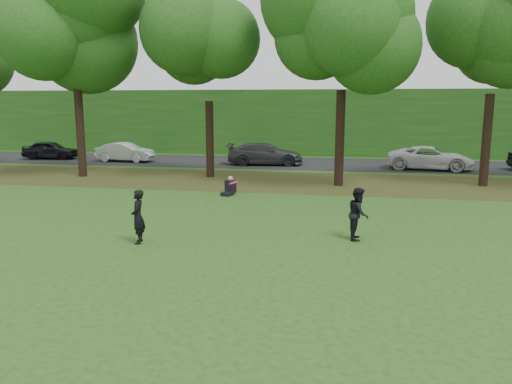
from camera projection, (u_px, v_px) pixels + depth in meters
ground at (178, 255)px, 13.46m from camera, size 120.00×120.00×0.00m
leaf_litter at (261, 181)px, 26.03m from camera, size 60.00×7.00×0.01m
street at (282, 163)px, 33.77m from camera, size 70.00×7.00×0.02m
far_hedge at (292, 122)px, 39.14m from camera, size 70.00×3.00×5.00m
player_left at (138, 217)px, 14.43m from camera, size 0.52×0.66×1.58m
player_right at (358, 214)px, 14.84m from camera, size 0.63×0.79×1.57m
parked_cars at (310, 155)px, 31.95m from camera, size 36.99×3.48×1.47m
frisbee at (234, 183)px, 14.56m from camera, size 0.37×0.38×0.15m
seated_person at (230, 188)px, 22.08m from camera, size 0.60×0.82×0.83m
tree_line at (254, 24)px, 24.64m from camera, size 55.30×7.90×12.31m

